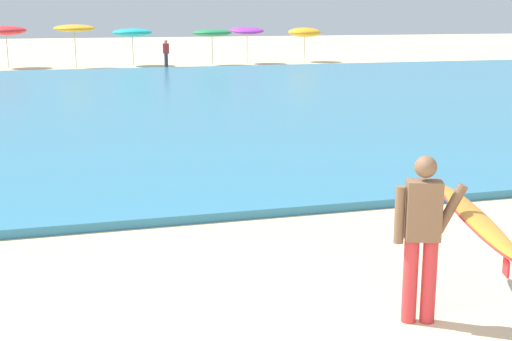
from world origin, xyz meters
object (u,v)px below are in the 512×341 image
beach_umbrella_5 (212,33)px  beach_umbrella_6 (247,31)px  beach_umbrella_7 (305,32)px  surfer_with_board (447,225)px  beach_umbrella_2 (6,31)px  beach_umbrella_4 (132,33)px  beach_umbrella_3 (74,28)px  beachgoer_near_row_left (166,53)px

beach_umbrella_5 → beach_umbrella_6: size_ratio=1.02×
beach_umbrella_5 → beach_umbrella_7: bearing=12.8°
surfer_with_board → beach_umbrella_5: size_ratio=1.26×
surfer_with_board → beach_umbrella_5: (5.24, 34.28, 0.81)m
beach_umbrella_2 → beach_umbrella_4: size_ratio=1.01×
surfer_with_board → beach_umbrella_4: (0.84, 35.37, 0.84)m
surfer_with_board → beach_umbrella_4: bearing=88.6°
beach_umbrella_6 → beach_umbrella_4: bearing=178.9°
beach_umbrella_3 → beach_umbrella_6: 10.02m
beach_umbrella_6 → beach_umbrella_7: beach_umbrella_6 is taller
beach_umbrella_6 → beach_umbrella_2: bearing=178.4°
beachgoer_near_row_left → beach_umbrella_5: bearing=34.1°
beach_umbrella_3 → beach_umbrella_6: (9.97, 0.99, -0.22)m
beach_umbrella_3 → beach_umbrella_6: beach_umbrella_3 is taller
beach_umbrella_7 → beach_umbrella_6: bearing=-173.6°
surfer_with_board → beachgoer_near_row_left: (2.26, 32.26, -0.19)m
beach_umbrella_6 → beach_umbrella_3: bearing=-174.3°
beach_umbrella_2 → beach_umbrella_3: 3.84m
beach_umbrella_3 → beach_umbrella_4: bearing=19.0°
beachgoer_near_row_left → beach_umbrella_6: bearing=29.3°
surfer_with_board → beach_umbrella_2: size_ratio=1.24×
beach_umbrella_3 → beachgoer_near_row_left: (4.64, -2.00, -1.31)m
beach_umbrella_4 → beachgoer_near_row_left: 3.57m
beachgoer_near_row_left → surfer_with_board: bearing=-94.0°
beach_umbrella_3 → beach_umbrella_4: beach_umbrella_3 is taller
beach_umbrella_7 → beach_umbrella_3: bearing=-174.1°
beach_umbrella_7 → surfer_with_board: bearing=-107.7°
beach_umbrella_4 → surfer_with_board: bearing=-91.4°
beach_umbrella_5 → beachgoer_near_row_left: (-2.99, -2.02, -1.00)m
beach_umbrella_4 → beachgoer_near_row_left: (1.41, -3.11, -1.03)m
beach_umbrella_4 → beachgoer_near_row_left: size_ratio=1.44×
surfer_with_board → beach_umbrella_7: 37.45m
beach_umbrella_3 → surfer_with_board: bearing=-86.0°
beach_umbrella_2 → beach_umbrella_3: beach_umbrella_3 is taller
beach_umbrella_2 → beach_umbrella_7: size_ratio=1.09×
surfer_with_board → beach_umbrella_5: beach_umbrella_5 is taller
beach_umbrella_2 → beach_umbrella_4: beach_umbrella_2 is taller
beach_umbrella_7 → beach_umbrella_2: bearing=-179.8°
beach_umbrella_5 → beach_umbrella_7: (6.12, 1.39, -0.06)m
surfer_with_board → beach_umbrella_3: bearing=94.0°
beach_umbrella_2 → beach_umbrella_3: bearing=-20.8°
surfer_with_board → beach_umbrella_5: bearing=81.3°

